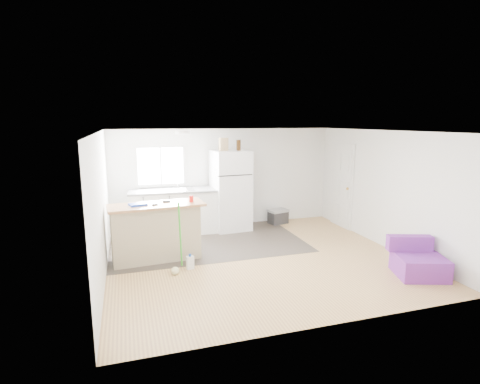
% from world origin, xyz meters
% --- Properties ---
extents(room, '(5.51, 5.01, 2.41)m').
position_xyz_m(room, '(0.00, 0.00, 1.20)').
color(room, '#A47544').
rests_on(room, ground).
extents(vinyl_zone, '(4.05, 2.50, 0.00)m').
position_xyz_m(vinyl_zone, '(-0.73, 1.25, 0.00)').
color(vinyl_zone, '#352C27').
rests_on(vinyl_zone, floor).
extents(window, '(1.18, 0.06, 0.98)m').
position_xyz_m(window, '(-1.55, 2.49, 1.55)').
color(window, white).
rests_on(window, back_wall).
extents(interior_door, '(0.11, 0.92, 2.10)m').
position_xyz_m(interior_door, '(2.72, 1.55, 1.02)').
color(interior_door, white).
rests_on(interior_door, right_wall).
extents(ceiling_fixture, '(0.30, 0.30, 0.07)m').
position_xyz_m(ceiling_fixture, '(-1.20, 1.20, 2.36)').
color(ceiling_fixture, white).
rests_on(ceiling_fixture, ceiling).
extents(kitchen_cabinets, '(2.34, 0.83, 1.33)m').
position_xyz_m(kitchen_cabinets, '(-1.17, 2.14, 0.52)').
color(kitchen_cabinets, white).
rests_on(kitchen_cabinets, floor).
extents(peninsula, '(1.79, 0.81, 1.07)m').
position_xyz_m(peninsula, '(-1.86, 0.54, 0.54)').
color(peninsula, tan).
rests_on(peninsula, floor).
extents(refrigerator, '(0.90, 0.86, 1.90)m').
position_xyz_m(refrigerator, '(0.03, 2.09, 0.95)').
color(refrigerator, white).
rests_on(refrigerator, floor).
extents(cooler, '(0.54, 0.43, 0.37)m').
position_xyz_m(cooler, '(1.32, 2.21, 0.19)').
color(cooler, '#2A2A2C').
rests_on(cooler, floor).
extents(purple_seat, '(0.95, 0.94, 0.63)m').
position_xyz_m(purple_seat, '(2.32, -1.51, 0.23)').
color(purple_seat, purple).
rests_on(purple_seat, floor).
extents(cleaner_jug, '(0.14, 0.11, 0.28)m').
position_xyz_m(cleaner_jug, '(-1.33, -0.12, 0.12)').
color(cleaner_jug, silver).
rests_on(cleaner_jug, floor).
extents(mop, '(0.24, 0.36, 1.27)m').
position_xyz_m(mop, '(-1.59, -0.25, 0.23)').
color(mop, green).
rests_on(mop, floor).
extents(red_cup, '(0.09, 0.09, 0.12)m').
position_xyz_m(red_cup, '(-1.18, 0.52, 1.13)').
color(red_cup, red).
rests_on(red_cup, peninsula).
extents(blue_tray, '(0.35, 0.29, 0.04)m').
position_xyz_m(blue_tray, '(-2.16, 0.52, 1.09)').
color(blue_tray, '#1337BB').
rests_on(blue_tray, peninsula).
extents(tool_a, '(0.15, 0.08, 0.03)m').
position_xyz_m(tool_a, '(-1.63, 0.65, 1.09)').
color(tool_a, black).
rests_on(tool_a, peninsula).
extents(tool_b, '(0.11, 0.08, 0.03)m').
position_xyz_m(tool_b, '(-1.86, 0.45, 1.08)').
color(tool_b, black).
rests_on(tool_b, peninsula).
extents(cardboard_box, '(0.21, 0.13, 0.30)m').
position_xyz_m(cardboard_box, '(-0.14, 2.06, 2.05)').
color(cardboard_box, tan).
rests_on(cardboard_box, refrigerator).
extents(bottle_left, '(0.07, 0.07, 0.25)m').
position_xyz_m(bottle_left, '(0.20, 2.04, 2.02)').
color(bottle_left, '#3C220A').
rests_on(bottle_left, refrigerator).
extents(bottle_right, '(0.07, 0.07, 0.25)m').
position_xyz_m(bottle_right, '(0.24, 2.05, 2.02)').
color(bottle_right, '#3C220A').
rests_on(bottle_right, refrigerator).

